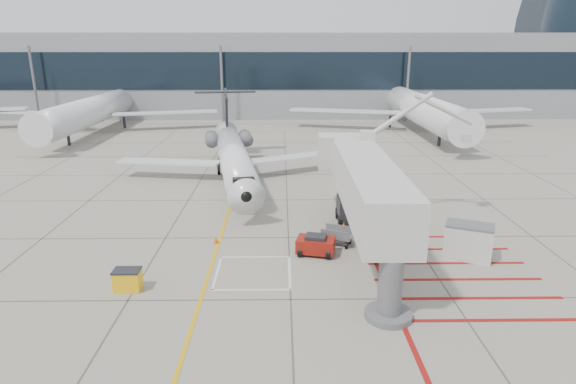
{
  "coord_description": "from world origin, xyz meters",
  "views": [
    {
      "loc": [
        -0.41,
        -25.1,
        11.98
      ],
      "look_at": [
        0.0,
        6.0,
        2.5
      ],
      "focal_mm": 30.0,
      "sensor_mm": 36.0,
      "label": 1
    }
  ],
  "objects_px": {
    "regional_jet": "(235,147)",
    "pushback_tug": "(316,244)",
    "jet_bridge": "(369,197)",
    "spill_bin": "(128,280)"
  },
  "relations": [
    {
      "from": "regional_jet",
      "to": "pushback_tug",
      "type": "distance_m",
      "value": 15.85
    },
    {
      "from": "jet_bridge",
      "to": "spill_bin",
      "type": "distance_m",
      "value": 13.73
    },
    {
      "from": "regional_jet",
      "to": "pushback_tug",
      "type": "relative_size",
      "value": 12.53
    },
    {
      "from": "jet_bridge",
      "to": "pushback_tug",
      "type": "relative_size",
      "value": 8.5
    },
    {
      "from": "regional_jet",
      "to": "jet_bridge",
      "type": "xyz_separation_m",
      "value": [
        8.97,
        -14.94,
        0.13
      ]
    },
    {
      "from": "pushback_tug",
      "to": "spill_bin",
      "type": "distance_m",
      "value": 10.77
    },
    {
      "from": "pushback_tug",
      "to": "regional_jet",
      "type": "bearing_deg",
      "value": 125.16
    },
    {
      "from": "spill_bin",
      "to": "regional_jet",
      "type": "bearing_deg",
      "value": 77.83
    },
    {
      "from": "regional_jet",
      "to": "spill_bin",
      "type": "bearing_deg",
      "value": -111.02
    },
    {
      "from": "jet_bridge",
      "to": "pushback_tug",
      "type": "xyz_separation_m",
      "value": [
        -2.94,
        0.59,
        -3.13
      ]
    }
  ]
}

